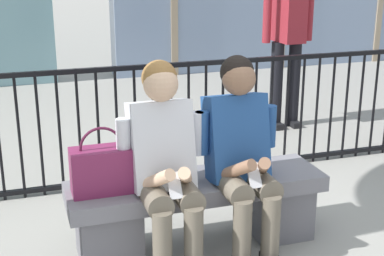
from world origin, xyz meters
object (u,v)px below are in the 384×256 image
seated_person_with_phone (165,160)px  bystander_at_railing (288,32)px  handbag_on_bench (102,169)px  stone_bench (197,205)px  seated_person_companion (241,151)px

seated_person_with_phone → bystander_at_railing: bearing=49.6°
handbag_on_bench → bystander_at_railing: bystander_at_railing is taller
stone_bench → seated_person_companion: (0.24, -0.13, 0.38)m
handbag_on_bench → seated_person_with_phone: bearing=-19.1°
bystander_at_railing → seated_person_with_phone: bearing=-130.4°
seated_person_with_phone → bystander_at_railing: (1.91, 2.24, 0.35)m
seated_person_companion → bystander_at_railing: size_ratio=0.71×
stone_bench → seated_person_with_phone: bearing=-151.5°
seated_person_companion → handbag_on_bench: (-0.82, 0.12, -0.06)m
stone_bench → seated_person_with_phone: seated_person_with_phone is taller
stone_bench → seated_person_companion: bearing=-28.5°
seated_person_companion → bystander_at_railing: (1.44, 2.24, 0.35)m
bystander_at_railing → seated_person_companion: bearing=-122.6°
stone_bench → seated_person_with_phone: size_ratio=1.32×
seated_person_with_phone → handbag_on_bench: (-0.34, 0.12, -0.06)m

